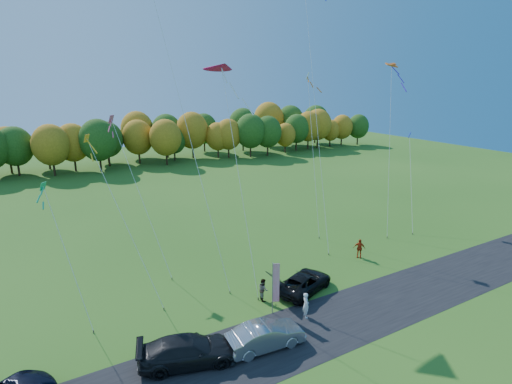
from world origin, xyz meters
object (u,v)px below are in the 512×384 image
feather_flag (275,282)px  black_suv (304,282)px  person_east (359,248)px  silver_sedan (266,336)px

feather_flag → black_suv: bearing=22.0°
black_suv → person_east: bearing=-94.0°
feather_flag → person_east: bearing=18.3°
silver_sedan → person_east: size_ratio=2.71×
black_suv → silver_sedan: 7.66m
black_suv → feather_flag: size_ratio=1.35×
silver_sedan → feather_flag: (2.57, 2.95, 1.61)m
person_east → feather_flag: size_ratio=0.46×
black_suv → person_east: size_ratio=2.92×
silver_sedan → person_east: bearing=-60.1°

